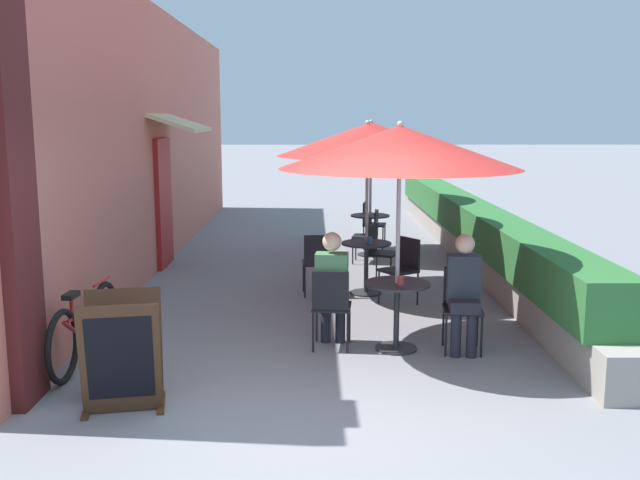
{
  "coord_description": "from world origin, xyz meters",
  "views": [
    {
      "loc": [
        0.08,
        -5.27,
        2.43
      ],
      "look_at": [
        0.15,
        3.02,
        1.0
      ],
      "focal_mm": 40.0,
      "sensor_mm": 36.0,
      "label": 1
    }
  ],
  "objects_px": {
    "cafe_chair_near_left": "(462,302)",
    "cafe_chair_mid_left": "(403,265)",
    "coffee_cup_near": "(401,281)",
    "patio_table_far": "(370,228)",
    "cafe_chair_far_left": "(370,221)",
    "patio_umbrella_mid": "(368,140)",
    "menu_board": "(122,353)",
    "patio_table_mid": "(366,259)",
    "seated_patron_near_left": "(464,289)",
    "cafe_chair_mid_back": "(317,259)",
    "patio_umbrella_near": "(400,147)",
    "cafe_chair_far_right": "(370,233)",
    "cafe_chair_near_right": "(331,302)",
    "coffee_cup_mid": "(370,240)",
    "patio_table_near": "(397,304)",
    "cafe_chair_mid_right": "(379,249)",
    "seated_patron_near_right": "(332,284)",
    "coffee_cup_far": "(377,212)",
    "patio_umbrella_far": "(371,135)",
    "bicycle_leaning": "(85,328)"
  },
  "relations": [
    {
      "from": "cafe_chair_mid_right",
      "to": "menu_board",
      "type": "xyz_separation_m",
      "value": [
        -2.57,
        -4.59,
        -0.04
      ]
    },
    {
      "from": "seated_patron_near_right",
      "to": "cafe_chair_near_right",
      "type": "bearing_deg",
      "value": -90.0
    },
    {
      "from": "patio_table_near",
      "to": "seated_patron_near_left",
      "type": "height_order",
      "value": "seated_patron_near_left"
    },
    {
      "from": "patio_table_mid",
      "to": "cafe_chair_far_left",
      "type": "height_order",
      "value": "cafe_chair_far_left"
    },
    {
      "from": "patio_umbrella_mid",
      "to": "cafe_chair_mid_right",
      "type": "xyz_separation_m",
      "value": [
        0.23,
        0.65,
        -1.62
      ]
    },
    {
      "from": "cafe_chair_far_left",
      "to": "coffee_cup_mid",
      "type": "bearing_deg",
      "value": 6.83
    },
    {
      "from": "cafe_chair_near_left",
      "to": "coffee_cup_near",
      "type": "xyz_separation_m",
      "value": [
        -0.66,
        -0.11,
        0.25
      ]
    },
    {
      "from": "seated_patron_near_left",
      "to": "cafe_chair_mid_left",
      "type": "height_order",
      "value": "seated_patron_near_left"
    },
    {
      "from": "coffee_cup_near",
      "to": "patio_table_far",
      "type": "xyz_separation_m",
      "value": [
        0.1,
        5.35,
        -0.27
      ]
    },
    {
      "from": "patio_table_mid",
      "to": "cafe_chair_near_left",
      "type": "bearing_deg",
      "value": -71.0
    },
    {
      "from": "cafe_chair_far_left",
      "to": "menu_board",
      "type": "distance_m",
      "value": 7.91
    },
    {
      "from": "cafe_chair_mid_left",
      "to": "bicycle_leaning",
      "type": "height_order",
      "value": "cafe_chair_mid_left"
    },
    {
      "from": "cafe_chair_near_left",
      "to": "cafe_chair_mid_back",
      "type": "distance_m",
      "value": 2.76
    },
    {
      "from": "cafe_chair_far_right",
      "to": "coffee_cup_far",
      "type": "height_order",
      "value": "cafe_chair_far_right"
    },
    {
      "from": "cafe_chair_near_left",
      "to": "cafe_chair_mid_left",
      "type": "height_order",
      "value": "same"
    },
    {
      "from": "patio_table_mid",
      "to": "cafe_chair_far_left",
      "type": "bearing_deg",
      "value": 84.61
    },
    {
      "from": "cafe_chair_mid_left",
      "to": "cafe_chair_far_left",
      "type": "height_order",
      "value": "same"
    },
    {
      "from": "seated_patron_near_left",
      "to": "coffee_cup_near",
      "type": "relative_size",
      "value": 13.89
    },
    {
      "from": "seated_patron_near_right",
      "to": "menu_board",
      "type": "xyz_separation_m",
      "value": [
        -1.8,
        -1.62,
        -0.21
      ]
    },
    {
      "from": "cafe_chair_mid_back",
      "to": "menu_board",
      "type": "xyz_separation_m",
      "value": [
        -1.66,
        -3.82,
        -0.04
      ]
    },
    {
      "from": "cafe_chair_mid_left",
      "to": "cafe_chair_mid_back",
      "type": "height_order",
      "value": "same"
    },
    {
      "from": "patio_umbrella_far",
      "to": "bicycle_leaning",
      "type": "relative_size",
      "value": 1.37
    },
    {
      "from": "cafe_chair_near_left",
      "to": "patio_umbrella_mid",
      "type": "height_order",
      "value": "patio_umbrella_mid"
    },
    {
      "from": "cafe_chair_mid_right",
      "to": "cafe_chair_mid_back",
      "type": "bearing_deg",
      "value": -23.63
    },
    {
      "from": "cafe_chair_far_left",
      "to": "cafe_chair_far_right",
      "type": "distance_m",
      "value": 1.38
    },
    {
      "from": "patio_table_near",
      "to": "cafe_chair_mid_back",
      "type": "height_order",
      "value": "cafe_chair_mid_back"
    },
    {
      "from": "patio_umbrella_mid",
      "to": "patio_umbrella_far",
      "type": "bearing_deg",
      "value": 84.54
    },
    {
      "from": "coffee_cup_near",
      "to": "coffee_cup_mid",
      "type": "xyz_separation_m",
      "value": [
        -0.13,
        2.46,
        0.0
      ]
    },
    {
      "from": "cafe_chair_mid_back",
      "to": "cafe_chair_far_left",
      "type": "height_order",
      "value": "same"
    },
    {
      "from": "patio_umbrella_near",
      "to": "cafe_chair_far_left",
      "type": "bearing_deg",
      "value": 88.21
    },
    {
      "from": "coffee_cup_near",
      "to": "patio_umbrella_mid",
      "type": "bearing_deg",
      "value": 93.85
    },
    {
      "from": "cafe_chair_far_left",
      "to": "patio_umbrella_near",
      "type": "bearing_deg",
      "value": 9.66
    },
    {
      "from": "cafe_chair_far_right",
      "to": "patio_table_far",
      "type": "bearing_deg",
      "value": 6.37
    },
    {
      "from": "patio_table_near",
      "to": "cafe_chair_near_left",
      "type": "distance_m",
      "value": 0.69
    },
    {
      "from": "seated_patron_near_left",
      "to": "coffee_cup_far",
      "type": "xyz_separation_m",
      "value": [
        -0.43,
        5.43,
        0.08
      ]
    },
    {
      "from": "coffee_cup_near",
      "to": "cafe_chair_far_right",
      "type": "xyz_separation_m",
      "value": [
        0.04,
        4.67,
        -0.25
      ]
    },
    {
      "from": "patio_umbrella_far",
      "to": "menu_board",
      "type": "xyz_separation_m",
      "value": [
        -2.6,
        -6.76,
        -1.65
      ]
    },
    {
      "from": "patio_umbrella_mid",
      "to": "patio_table_far",
      "type": "xyz_separation_m",
      "value": [
        0.27,
        2.82,
        -1.64
      ]
    },
    {
      "from": "patio_umbrella_near",
      "to": "menu_board",
      "type": "relative_size",
      "value": 2.55
    },
    {
      "from": "coffee_cup_near",
      "to": "cafe_chair_far_left",
      "type": "height_order",
      "value": "cafe_chair_far_left"
    },
    {
      "from": "patio_umbrella_mid",
      "to": "menu_board",
      "type": "distance_m",
      "value": 4.87
    },
    {
      "from": "cafe_chair_near_right",
      "to": "cafe_chair_mid_left",
      "type": "height_order",
      "value": "same"
    },
    {
      "from": "cafe_chair_mid_left",
      "to": "menu_board",
      "type": "bearing_deg",
      "value": 106.95
    },
    {
      "from": "patio_table_mid",
      "to": "cafe_chair_mid_left",
      "type": "height_order",
      "value": "cafe_chair_mid_left"
    },
    {
      "from": "cafe_chair_mid_back",
      "to": "menu_board",
      "type": "relative_size",
      "value": 0.9
    },
    {
      "from": "cafe_chair_near_right",
      "to": "patio_umbrella_mid",
      "type": "xyz_separation_m",
      "value": [
        0.54,
        2.43,
        1.62
      ]
    },
    {
      "from": "cafe_chair_near_left",
      "to": "patio_table_mid",
      "type": "xyz_separation_m",
      "value": [
        -0.84,
        2.43,
        -0.02
      ]
    },
    {
      "from": "patio_table_mid",
      "to": "patio_table_far",
      "type": "height_order",
      "value": "same"
    },
    {
      "from": "patio_table_near",
      "to": "menu_board",
      "type": "relative_size",
      "value": 0.75
    },
    {
      "from": "patio_umbrella_near",
      "to": "seated_patron_near_left",
      "type": "distance_m",
      "value": 1.6
    }
  ]
}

